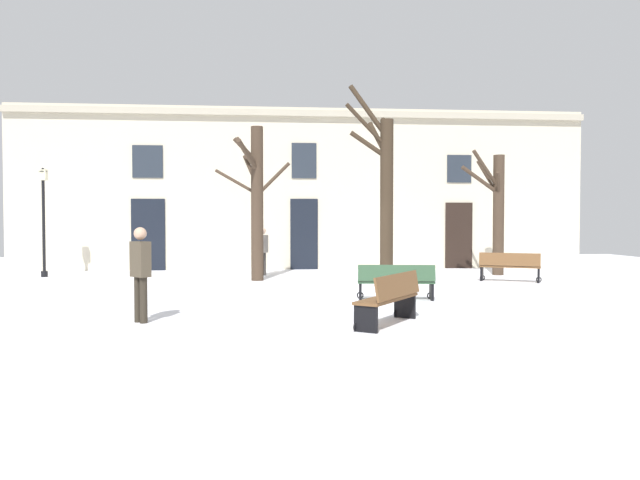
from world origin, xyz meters
name	(u,v)px	position (x,y,z in m)	size (l,w,h in m)	color
ground_plane	(326,297)	(0.00, 0.00, 0.00)	(36.03, 36.03, 0.00)	white
building_facade	(304,187)	(-0.01, 8.92, 3.21)	(22.52, 0.60, 6.31)	beige
tree_center	(497,211)	(6.56, 5.66, 2.25)	(1.60, 0.89, 4.32)	#423326
tree_right_of_center	(384,193)	(1.71, 1.34, 2.65)	(1.37, 1.32, 5.58)	#382B1E
tree_near_facade	(256,198)	(-1.79, 4.42, 2.62)	(2.44, 1.91, 4.87)	#423326
streetlamp	(43,210)	(-8.95, 6.30, 2.26)	(0.30, 0.30, 3.69)	black
bench_back_to_back_left	(390,298)	(0.76, -4.04, 0.49)	(1.50, 1.83, 0.95)	brown
bench_far_corner	(396,282)	(1.61, -0.64, 0.44)	(1.90, 0.76, 0.86)	#2D4C33
bench_by_litter_bin	(510,266)	(6.06, 3.31, 0.48)	(1.84, 1.25, 0.91)	brown
person_strolling	(141,269)	(-3.81, -3.36, 0.99)	(0.42, 0.43, 1.78)	#2D271E
person_near_bench	(263,249)	(-1.60, 6.13, 0.91)	(0.39, 0.44, 1.65)	#403D3A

